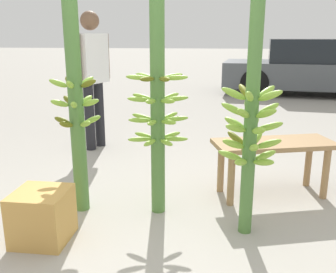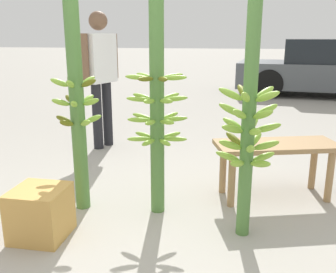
# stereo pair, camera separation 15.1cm
# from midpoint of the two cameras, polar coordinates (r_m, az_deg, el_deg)

# --- Properties ---
(ground_plane) EXTENTS (80.00, 80.00, 0.00)m
(ground_plane) POSITION_cam_midpoint_polar(r_m,az_deg,el_deg) (2.71, -3.97, -15.50)
(ground_plane) COLOR #9E998E
(banana_stalk_left) EXTENTS (0.39, 0.39, 1.72)m
(banana_stalk_left) POSITION_cam_midpoint_polar(r_m,az_deg,el_deg) (2.97, -15.25, 4.63)
(banana_stalk_left) COLOR #4C7A38
(banana_stalk_left) RESTS_ON ground_plane
(banana_stalk_center) EXTENTS (0.47, 0.47, 1.68)m
(banana_stalk_center) POSITION_cam_midpoint_polar(r_m,az_deg,el_deg) (2.84, -3.11, 4.21)
(banana_stalk_center) COLOR #4C7A38
(banana_stalk_center) RESTS_ON ground_plane
(banana_stalk_right) EXTENTS (0.44, 0.44, 1.63)m
(banana_stalk_right) POSITION_cam_midpoint_polar(r_m,az_deg,el_deg) (2.57, 10.87, 1.84)
(banana_stalk_right) COLOR #4C7A38
(banana_stalk_right) RESTS_ON ground_plane
(vendor_person) EXTENTS (0.33, 0.63, 1.66)m
(vendor_person) POSITION_cam_midpoint_polar(r_m,az_deg,el_deg) (4.70, -12.40, 10.02)
(vendor_person) COLOR black
(vendor_person) RESTS_ON ground_plane
(market_bench) EXTENTS (1.11, 0.68, 0.49)m
(market_bench) POSITION_cam_midpoint_polar(r_m,az_deg,el_deg) (3.37, 14.56, -2.22)
(market_bench) COLOR #99754C
(market_bench) RESTS_ON ground_plane
(parked_car) EXTENTS (4.11, 2.17, 1.30)m
(parked_car) POSITION_cam_midpoint_polar(r_m,az_deg,el_deg) (9.70, 20.41, 9.78)
(parked_car) COLOR #4C5156
(parked_car) RESTS_ON ground_plane
(produce_crate) EXTENTS (0.36, 0.36, 0.36)m
(produce_crate) POSITION_cam_midpoint_polar(r_m,az_deg,el_deg) (2.79, -20.14, -11.32)
(produce_crate) COLOR #C69347
(produce_crate) RESTS_ON ground_plane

